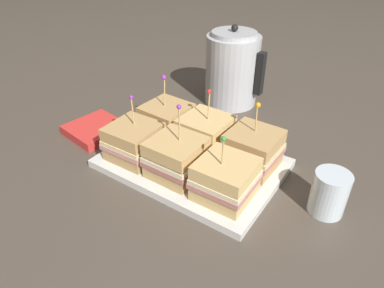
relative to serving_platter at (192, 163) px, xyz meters
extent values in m
plane|color=#4C4238|center=(0.00, 0.00, -0.01)|extent=(6.00, 6.00, 0.00)
cube|color=silver|center=(0.00, 0.00, 0.00)|extent=(0.40, 0.27, 0.01)
cube|color=silver|center=(0.00, 0.00, 0.00)|extent=(0.40, 0.27, 0.01)
cube|color=tan|center=(-0.12, -0.06, 0.02)|extent=(0.11, 0.11, 0.03)
cube|color=tan|center=(-0.12, -0.06, 0.04)|extent=(0.11, 0.11, 0.01)
cube|color=beige|center=(-0.12, -0.06, 0.06)|extent=(0.11, 0.11, 0.01)
cube|color=tan|center=(-0.12, -0.06, 0.07)|extent=(0.11, 0.11, 0.03)
cylinder|color=tan|center=(-0.12, -0.05, 0.12)|extent=(0.00, 0.00, 0.08)
sphere|color=purple|center=(-0.12, -0.05, 0.16)|extent=(0.01, 0.01, 0.01)
cube|color=tan|center=(0.00, -0.06, 0.02)|extent=(0.11, 0.11, 0.03)
cube|color=#B26B60|center=(0.00, -0.06, 0.04)|extent=(0.11, 0.11, 0.01)
cube|color=beige|center=(0.00, -0.06, 0.06)|extent=(0.11, 0.11, 0.01)
cylinder|color=red|center=(0.00, -0.08, 0.06)|extent=(0.06, 0.06, 0.00)
cube|color=tan|center=(0.00, -0.06, 0.08)|extent=(0.11, 0.11, 0.03)
cylinder|color=tan|center=(0.01, -0.05, 0.13)|extent=(0.00, 0.00, 0.09)
sphere|color=purple|center=(0.01, -0.05, 0.17)|extent=(0.01, 0.01, 0.01)
cube|color=tan|center=(0.12, -0.06, 0.02)|extent=(0.11, 0.11, 0.03)
cube|color=tan|center=(0.12, -0.06, 0.04)|extent=(0.11, 0.11, 0.01)
cube|color=beige|center=(0.12, -0.06, 0.06)|extent=(0.11, 0.11, 0.01)
cube|color=#E0B771|center=(0.12, -0.06, 0.07)|extent=(0.11, 0.11, 0.03)
cylinder|color=tan|center=(0.12, -0.07, 0.11)|extent=(0.00, 0.00, 0.07)
sphere|color=green|center=(0.12, -0.07, 0.15)|extent=(0.01, 0.01, 0.01)
cube|color=tan|center=(-0.12, 0.06, 0.02)|extent=(0.11, 0.11, 0.03)
cube|color=#B26B60|center=(-0.12, 0.06, 0.04)|extent=(0.12, 0.12, 0.01)
cube|color=beige|center=(-0.12, 0.06, 0.06)|extent=(0.11, 0.11, 0.01)
cube|color=tan|center=(-0.12, 0.06, 0.07)|extent=(0.11, 0.11, 0.03)
cylinder|color=tan|center=(-0.12, 0.06, 0.12)|extent=(0.00, 0.01, 0.09)
sphere|color=purple|center=(-0.12, 0.06, 0.16)|extent=(0.01, 0.01, 0.01)
cube|color=tan|center=(0.00, 0.06, 0.02)|extent=(0.11, 0.11, 0.03)
cube|color=tan|center=(0.00, 0.06, 0.04)|extent=(0.11, 0.11, 0.01)
cube|color=beige|center=(0.00, 0.06, 0.06)|extent=(0.11, 0.11, 0.01)
cylinder|color=red|center=(0.00, 0.04, 0.06)|extent=(0.08, 0.08, 0.00)
cube|color=#E0B771|center=(0.00, 0.06, 0.08)|extent=(0.11, 0.11, 0.03)
cylinder|color=tan|center=(0.01, 0.06, 0.12)|extent=(0.00, 0.01, 0.08)
sphere|color=red|center=(0.01, 0.06, 0.16)|extent=(0.01, 0.01, 0.01)
cube|color=tan|center=(0.12, 0.06, 0.02)|extent=(0.11, 0.11, 0.03)
cube|color=tan|center=(0.12, 0.06, 0.04)|extent=(0.11, 0.11, 0.01)
cube|color=beige|center=(0.12, 0.06, 0.06)|extent=(0.11, 0.11, 0.01)
cylinder|color=red|center=(0.12, 0.04, 0.06)|extent=(0.07, 0.07, 0.00)
cube|color=tan|center=(0.12, 0.06, 0.08)|extent=(0.11, 0.11, 0.03)
cylinder|color=tan|center=(0.12, 0.07, 0.12)|extent=(0.00, 0.01, 0.08)
sphere|color=orange|center=(0.12, 0.07, 0.16)|extent=(0.01, 0.01, 0.01)
cylinder|color=#B7BABF|center=(-0.09, 0.35, 0.09)|extent=(0.16, 0.16, 0.21)
cylinder|color=#B7BABF|center=(-0.09, 0.35, 0.20)|extent=(0.13, 0.13, 0.01)
sphere|color=black|center=(-0.09, 0.35, 0.22)|extent=(0.02, 0.02, 0.02)
cube|color=black|center=(0.00, 0.35, 0.10)|extent=(0.02, 0.02, 0.12)
cylinder|color=silver|center=(0.30, 0.03, 0.04)|extent=(0.07, 0.07, 0.09)
cube|color=red|center=(-0.30, -0.02, 0.00)|extent=(0.15, 0.15, 0.02)
camera|label=1|loc=(0.36, -0.53, 0.48)|focal=32.00mm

